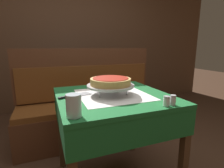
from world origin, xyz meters
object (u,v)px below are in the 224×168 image
Objects in this scene: pizza_pan_stand at (111,86)px; salt_shaker at (167,101)px; condiment_caddy at (63,67)px; water_glass_near at (74,106)px; dining_table_rear at (67,78)px; booth_bench at (91,112)px; pepper_shaker at (173,100)px; dining_table_front at (113,109)px; pizza_server at (76,95)px; deep_dish_pizza at (111,81)px.

pizza_pan_stand is 5.80× the size of salt_shaker.
pizza_pan_stand is 2.00× the size of condiment_caddy.
water_glass_near reaches higher than salt_shaker.
booth_bench reaches higher than dining_table_rear.
booth_bench is 4.77× the size of pizza_pan_stand.
pizza_pan_stand is 0.46m from pepper_shaker.
pizza_pan_stand is at bearing -85.15° from dining_table_rear.
pepper_shaker is at bearing -3.28° from water_glass_near.
dining_table_front is 0.30m from pizza_server.
deep_dish_pizza is 1.20× the size of pizza_server.
water_glass_near is at bearing -100.76° from pizza_server.
condiment_caddy is (-0.05, 0.01, 0.17)m from dining_table_rear.
condiment_caddy is (0.14, 1.97, -0.02)m from water_glass_near.
dining_table_rear is 4.27× the size of condiment_caddy.
water_glass_near is at bearing -95.61° from dining_table_rear.
pepper_shaker reaches higher than dining_table_rear.
deep_dish_pizza is at bearing 123.69° from pizza_pan_stand.
deep_dish_pizza is (0.14, -1.62, 0.23)m from dining_table_rear.
booth_bench is (0.03, 0.81, -0.32)m from dining_table_front.
pepper_shaker is at bearing -78.51° from dining_table_rear.
salt_shaker is at bearing 180.00° from pepper_shaker.
dining_table_rear is 2.51× the size of deep_dish_pizza.
deep_dish_pizza is at bearing -93.03° from booth_bench.
dining_table_front is 2.29× the size of pizza_pan_stand.
salt_shaker is at bearing -60.26° from dining_table_front.
pizza_server reaches higher than dining_table_rear.
deep_dish_pizza is 2.55× the size of water_glass_near.
booth_bench is at bearing 68.26° from pizza_server.
dining_table_front is at bearing 43.59° from water_glass_near.
water_glass_near reaches higher than pepper_shaker.
booth_bench is 5.61× the size of deep_dish_pizza.
dining_table_front is at bearing -45.22° from pizza_pan_stand.
pizza_pan_stand is at bearing 120.43° from salt_shaker.
condiment_caddy is at bearing 170.82° from dining_table_rear.
pizza_pan_stand reaches higher than pizza_server.
booth_bench reaches higher than pizza_server.
pepper_shaker is at bearing -54.52° from pizza_pan_stand.
salt_shaker is 2.05m from condiment_caddy.
condiment_caddy is at bearing 102.89° from pepper_shaker.
condiment_caddy is (-0.41, 2.01, 0.01)m from salt_shaker.
condiment_caddy is at bearing 97.09° from dining_table_front.
pepper_shaker is at bearing -0.00° from salt_shaker.
condiment_caddy is at bearing 96.66° from pizza_pan_stand.
booth_bench reaches higher than water_glass_near.
water_glass_near is at bearing 176.44° from salt_shaker.
water_glass_near is at bearing 176.72° from pepper_shaker.
dining_table_rear is 12.05× the size of pepper_shaker.
pizza_server is 0.64m from salt_shaker.
dining_table_rear is at bearing 101.49° from pepper_shaker.
dining_table_rear is at bearing 84.39° from water_glass_near.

